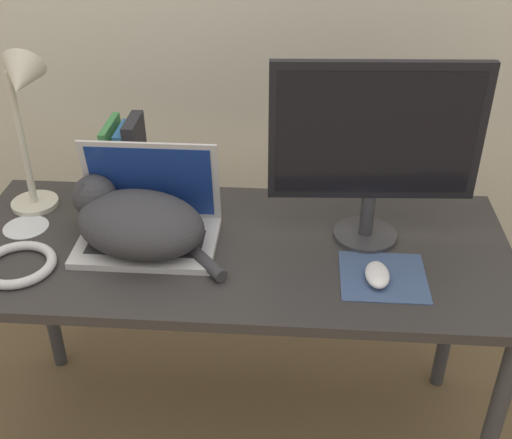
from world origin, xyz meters
TOP-DOWN VIEW (x-y plane):
  - desk at (0.00, 0.30)m, footprint 1.42×0.60m
  - laptop at (-0.22, 0.32)m, footprint 0.35×0.24m
  - cat at (-0.25, 0.28)m, footprint 0.42×0.32m
  - external_monitor at (0.34, 0.36)m, footprint 0.51×0.17m
  - mousepad at (0.37, 0.19)m, footprint 0.21×0.20m
  - computer_mouse at (0.35, 0.18)m, footprint 0.06×0.10m
  - book_row at (-0.32, 0.52)m, footprint 0.09×0.16m
  - desk_lamp at (-0.55, 0.43)m, footprint 0.17×0.17m
  - cable_coil at (-0.52, 0.16)m, footprint 0.19×0.19m
  - cd_disc at (-0.57, 0.35)m, footprint 0.12×0.12m

SIDE VIEW (x-z plane):
  - desk at x=0.00m, z-range 0.28..0.98m
  - cd_disc at x=-0.57m, z-range 0.71..0.71m
  - mousepad at x=0.37m, z-range 0.71..0.71m
  - cable_coil at x=-0.52m, z-range 0.71..0.73m
  - computer_mouse at x=0.35m, z-range 0.71..0.74m
  - laptop at x=-0.22m, z-range 0.63..0.88m
  - cat at x=-0.25m, z-range 0.70..0.87m
  - book_row at x=-0.32m, z-range 0.70..0.95m
  - external_monitor at x=0.34m, z-range 0.74..1.22m
  - desk_lamp at x=-0.55m, z-range 0.79..1.25m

